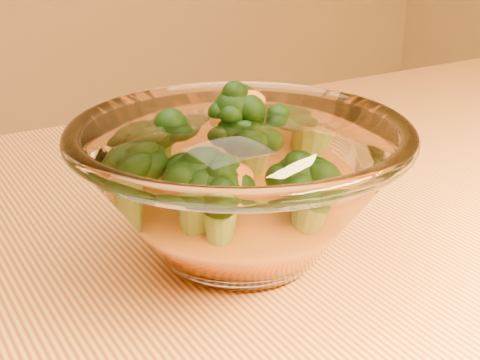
# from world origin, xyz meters

# --- Properties ---
(table) EXTENTS (1.20, 0.80, 0.75)m
(table) POSITION_xyz_m (0.00, 0.00, 0.65)
(table) COLOR gold
(table) RESTS_ON ground
(glass_bowl) EXTENTS (0.24, 0.24, 0.11)m
(glass_bowl) POSITION_xyz_m (-0.09, 0.03, 0.81)
(glass_bowl) COLOR white
(glass_bowl) RESTS_ON table
(cheese_sauce) EXTENTS (0.14, 0.14, 0.04)m
(cheese_sauce) POSITION_xyz_m (-0.09, 0.03, 0.78)
(cheese_sauce) COLOR orange
(cheese_sauce) RESTS_ON glass_bowl
(broccoli_heap) EXTENTS (0.16, 0.14, 0.08)m
(broccoli_heap) POSITION_xyz_m (-0.10, 0.04, 0.82)
(broccoli_heap) COLOR black
(broccoli_heap) RESTS_ON cheese_sauce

